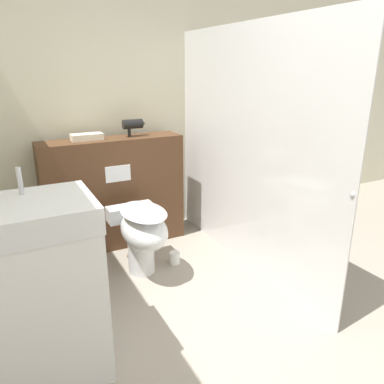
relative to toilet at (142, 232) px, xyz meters
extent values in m
cube|color=beige|center=(0.33, 0.91, 0.88)|extent=(8.00, 0.06, 2.50)
cube|color=#51331E|center=(-0.02, 0.65, 0.13)|extent=(1.26, 0.30, 1.01)
cube|color=white|center=(-0.02, 0.50, 0.35)|extent=(0.22, 0.01, 0.14)
cube|color=silver|center=(0.83, -0.18, 0.58)|extent=(0.01, 2.13, 1.92)
sphere|color=#B2B2B7|center=(0.83, -1.22, 0.55)|extent=(0.04, 0.04, 0.04)
cylinder|color=white|center=(0.00, 0.04, -0.18)|extent=(0.21, 0.21, 0.38)
ellipsoid|color=white|center=(0.00, -0.05, 0.04)|extent=(0.33, 0.53, 0.28)
ellipsoid|color=white|center=(0.00, -0.05, 0.19)|extent=(0.33, 0.52, 0.02)
cube|color=white|center=(0.00, 0.26, 0.07)|extent=(0.39, 0.15, 0.12)
cube|color=white|center=(-0.83, -0.73, 0.06)|extent=(0.62, 0.48, 0.86)
cube|color=white|center=(-0.83, -0.73, 0.55)|extent=(0.63, 0.49, 0.13)
cylinder|color=silver|center=(-0.83, -0.59, 0.69)|extent=(0.02, 0.02, 0.14)
cylinder|color=black|center=(0.19, 0.66, 0.74)|extent=(0.17, 0.08, 0.08)
cone|color=black|center=(0.29, 0.66, 0.74)|extent=(0.03, 0.07, 0.07)
cylinder|color=black|center=(0.16, 0.66, 0.68)|extent=(0.03, 0.03, 0.10)
cube|color=beige|center=(-0.22, 0.67, 0.66)|extent=(0.26, 0.13, 0.05)
cylinder|color=white|center=(0.30, 0.04, -0.32)|extent=(0.09, 0.09, 0.10)
camera|label=1|loc=(-0.89, -2.55, 1.22)|focal=35.00mm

